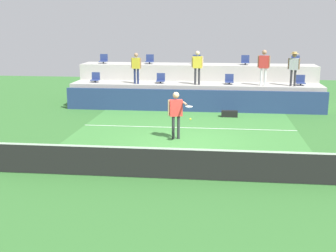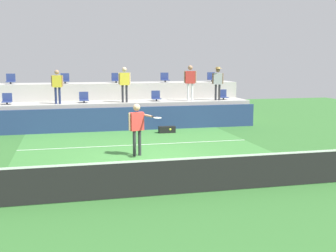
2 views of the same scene
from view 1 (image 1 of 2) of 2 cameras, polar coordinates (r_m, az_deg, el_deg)
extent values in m
plane|color=#336B2D|center=(16.43, 2.00, -2.15)|extent=(40.00, 40.00, 0.00)
cube|color=#3D7F38|center=(17.40, 2.28, -1.28)|extent=(9.00, 10.00, 0.01)
cube|color=white|center=(18.75, 2.61, -0.23)|extent=(9.00, 0.06, 0.00)
cube|color=black|center=(12.48, 0.50, -4.88)|extent=(10.40, 0.01, 0.87)
cube|color=white|center=(12.36, 0.50, -2.95)|extent=(10.40, 0.02, 0.05)
cube|color=navy|center=(22.17, 3.30, 3.25)|extent=(13.00, 0.16, 1.10)
cube|color=#ADAAA3|center=(23.44, 3.49, 3.96)|extent=(13.00, 1.80, 1.25)
cube|color=#ADAAA3|center=(25.16, 3.74, 5.56)|extent=(13.00, 1.80, 2.10)
cylinder|color=#2D2D33|center=(24.08, -9.35, 5.68)|extent=(0.08, 0.08, 0.10)
cube|color=navy|center=(24.08, -9.35, 5.85)|extent=(0.44, 0.40, 0.04)
cube|color=navy|center=(24.22, -9.26, 6.39)|extent=(0.44, 0.04, 0.38)
cylinder|color=#2D2D33|center=(23.36, -0.98, 5.63)|extent=(0.08, 0.08, 0.10)
cube|color=navy|center=(23.36, -0.98, 5.80)|extent=(0.44, 0.40, 0.04)
cube|color=navy|center=(23.51, -0.92, 6.36)|extent=(0.44, 0.04, 0.38)
cylinder|color=#2D2D33|center=(23.16, 7.87, 5.45)|extent=(0.08, 0.08, 0.10)
cube|color=navy|center=(23.15, 7.88, 5.62)|extent=(0.44, 0.40, 0.04)
cube|color=navy|center=(23.31, 7.89, 6.19)|extent=(0.44, 0.04, 0.38)
cylinder|color=#2D2D33|center=(23.52, 16.69, 5.14)|extent=(0.08, 0.08, 0.10)
cube|color=navy|center=(23.51, 16.70, 5.30)|extent=(0.44, 0.40, 0.04)
cube|color=navy|center=(23.66, 16.66, 5.87)|extent=(0.44, 0.04, 0.38)
cylinder|color=#2D2D33|center=(25.72, -8.32, 8.08)|extent=(0.08, 0.08, 0.10)
cube|color=navy|center=(25.72, -8.33, 8.23)|extent=(0.44, 0.40, 0.04)
cube|color=navy|center=(25.87, -8.24, 8.73)|extent=(0.44, 0.04, 0.38)
cylinder|color=#2D2D33|center=(25.17, -2.39, 8.09)|extent=(0.08, 0.08, 0.10)
cube|color=navy|center=(25.16, -2.39, 8.25)|extent=(0.44, 0.40, 0.04)
cube|color=navy|center=(25.32, -2.33, 8.76)|extent=(0.44, 0.04, 0.38)
cylinder|color=#2D2D33|center=(24.89, 3.67, 8.03)|extent=(0.08, 0.08, 0.10)
cube|color=navy|center=(24.89, 3.67, 8.19)|extent=(0.44, 0.40, 0.04)
cube|color=navy|center=(25.05, 3.70, 8.70)|extent=(0.44, 0.04, 0.38)
cylinder|color=#2D2D33|center=(24.89, 9.90, 7.86)|extent=(0.08, 0.08, 0.10)
cube|color=navy|center=(24.89, 9.91, 8.02)|extent=(0.44, 0.40, 0.04)
cube|color=navy|center=(25.05, 9.90, 8.54)|extent=(0.44, 0.04, 0.38)
cylinder|color=#2D2D33|center=(25.19, 16.09, 7.61)|extent=(0.08, 0.08, 0.10)
cube|color=navy|center=(25.18, 16.10, 7.77)|extent=(0.44, 0.40, 0.04)
cube|color=navy|center=(25.34, 16.06, 8.28)|extent=(0.44, 0.04, 0.38)
cylinder|color=#2D2D33|center=(16.83, 0.68, -0.22)|extent=(0.14, 0.14, 0.89)
cylinder|color=#2D2D33|center=(16.87, 1.36, -0.19)|extent=(0.14, 0.14, 0.89)
cube|color=red|center=(16.69, 1.03, 2.34)|extent=(0.51, 0.32, 0.63)
sphere|color=tan|center=(16.61, 1.04, 3.98)|extent=(0.30, 0.30, 0.24)
cylinder|color=tan|center=(16.64, 0.10, 2.37)|extent=(0.09, 0.09, 0.59)
cylinder|color=tan|center=(16.44, 2.18, 2.93)|extent=(0.24, 0.56, 0.07)
cylinder|color=black|center=(16.08, 2.49, 2.70)|extent=(0.11, 0.26, 0.04)
ellipsoid|color=silver|center=(15.81, 2.72, 2.52)|extent=(0.34, 0.38, 0.03)
cylinder|color=navy|center=(23.26, -4.29, 6.41)|extent=(0.13, 0.13, 0.78)
cylinder|color=navy|center=(23.19, -3.88, 6.40)|extent=(0.13, 0.13, 0.78)
cube|color=yellow|center=(23.16, -4.11, 8.05)|extent=(0.45, 0.27, 0.56)
sphere|color=#A87A5B|center=(23.12, -4.13, 9.10)|extent=(0.25, 0.25, 0.21)
cylinder|color=#A87A5B|center=(23.25, -4.68, 8.10)|extent=(0.08, 0.08, 0.52)
cylinder|color=#A87A5B|center=(23.06, -3.54, 8.08)|extent=(0.08, 0.08, 0.52)
cylinder|color=#2D2D33|center=(22.85, 3.53, 6.38)|extent=(0.11, 0.11, 0.84)
cylinder|color=#2D2D33|center=(22.84, 4.01, 6.37)|extent=(0.11, 0.11, 0.84)
cube|color=yellow|center=(22.77, 3.80, 8.18)|extent=(0.46, 0.18, 0.60)
sphere|color=beige|center=(22.74, 3.82, 9.33)|extent=(0.23, 0.23, 0.23)
cylinder|color=beige|center=(22.79, 3.13, 8.23)|extent=(0.07, 0.07, 0.56)
cylinder|color=beige|center=(22.76, 4.47, 8.21)|extent=(0.07, 0.07, 0.56)
cylinder|color=white|center=(22.93, 11.88, 6.20)|extent=(0.13, 0.13, 0.88)
cylinder|color=white|center=(22.90, 12.38, 6.17)|extent=(0.13, 0.13, 0.88)
cube|color=red|center=(22.84, 12.22, 8.06)|extent=(0.50, 0.28, 0.62)
sphere|color=#A87A5B|center=(22.81, 12.28, 9.25)|extent=(0.28, 0.28, 0.24)
cylinder|color=#A87A5B|center=(22.88, 11.54, 8.14)|extent=(0.08, 0.08, 0.59)
cylinder|color=#A87A5B|center=(22.81, 12.91, 8.06)|extent=(0.08, 0.08, 0.59)
cylinder|color=#2D2D33|center=(23.11, 15.54, 5.97)|extent=(0.13, 0.13, 0.81)
cylinder|color=#2D2D33|center=(23.10, 16.00, 5.94)|extent=(0.13, 0.13, 0.81)
cube|color=#B2B2B7|center=(23.04, 15.88, 7.66)|extent=(0.47, 0.28, 0.57)
sphere|color=#846047|center=(23.00, 15.95, 8.75)|extent=(0.27, 0.27, 0.22)
cylinder|color=#846047|center=(23.06, 15.25, 7.74)|extent=(0.08, 0.08, 0.54)
cylinder|color=#846047|center=(23.02, 16.52, 7.66)|extent=(0.08, 0.08, 0.54)
cylinder|color=tan|center=(23.00, 15.96, 8.94)|extent=(0.48, 0.48, 0.01)
cylinder|color=tan|center=(23.00, 15.97, 9.05)|extent=(0.28, 0.28, 0.09)
sphere|color=#CCE033|center=(14.66, 2.90, 0.88)|extent=(0.07, 0.07, 0.07)
cube|color=black|center=(21.13, 7.90, 1.56)|extent=(0.76, 0.28, 0.30)
camera|label=2|loc=(4.57, -54.23, -5.48)|focal=45.55mm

